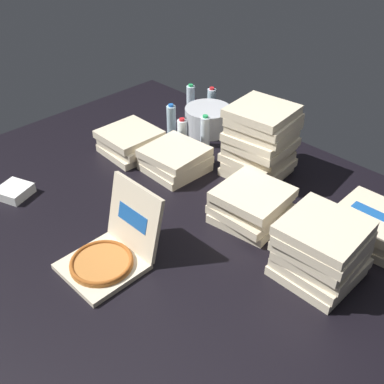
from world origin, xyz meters
TOP-DOWN VIEW (x-y plane):
  - ground_plane at (0.00, 0.00)m, footprint 3.20×2.40m
  - open_pizza_box at (-0.00, -0.44)m, footprint 0.34×0.44m
  - pizza_stack_left_mid at (-0.75, 0.28)m, footprint 0.37×0.37m
  - pizza_stack_right_far at (0.74, 0.19)m, footprint 0.37×0.37m
  - pizza_stack_center_near at (0.01, 0.67)m, footprint 0.40×0.40m
  - pizza_stack_right_mid at (-0.39, 0.34)m, footprint 0.36×0.36m
  - pizza_stack_right_near at (0.26, 0.28)m, footprint 0.39×0.39m
  - pizza_stack_center_far at (0.77, 0.60)m, footprint 0.38×0.38m
  - ice_bucket at (-0.60, 0.86)m, footprint 0.33×0.33m
  - water_bottle_0 at (-0.74, 0.64)m, footprint 0.06×0.06m
  - water_bottle_1 at (-0.89, 0.98)m, footprint 0.06×0.06m
  - water_bottle_2 at (-0.46, 0.68)m, footprint 0.06×0.06m
  - water_bottle_3 at (-0.74, 1.05)m, footprint 0.06×0.06m
  - water_bottle_4 at (-0.54, 0.54)m, footprint 0.06×0.06m
  - napkin_pile at (-0.84, -0.51)m, footprint 0.22×0.22m

SIDE VIEW (x-z plane):
  - ground_plane at x=0.00m, z-range -0.02..0.00m
  - napkin_pile at x=-0.84m, z-range 0.00..0.06m
  - pizza_stack_left_mid at x=-0.75m, z-range 0.00..0.15m
  - pizza_stack_right_mid at x=-0.39m, z-range 0.00..0.15m
  - pizza_stack_center_far at x=0.77m, z-range 0.00..0.15m
  - open_pizza_box at x=0.00m, z-range -0.11..0.25m
  - ice_bucket at x=-0.60m, z-range 0.00..0.17m
  - pizza_stack_right_near at x=0.26m, z-range 0.00..0.20m
  - water_bottle_0 at x=-0.74m, z-range -0.01..0.22m
  - water_bottle_1 at x=-0.89m, z-range -0.01..0.22m
  - water_bottle_2 at x=-0.46m, z-range -0.01..0.22m
  - water_bottle_3 at x=-0.74m, z-range -0.01..0.22m
  - water_bottle_4 at x=-0.54m, z-range -0.01..0.22m
  - pizza_stack_right_far at x=0.74m, z-range 0.00..0.30m
  - pizza_stack_center_near at x=0.01m, z-range 0.00..0.44m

